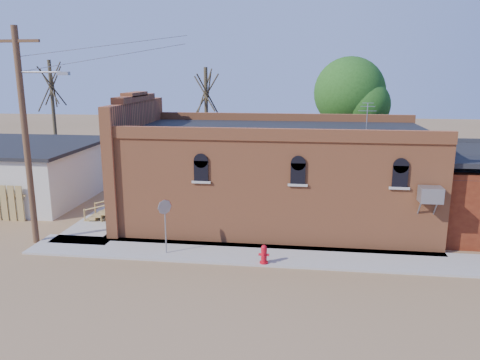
# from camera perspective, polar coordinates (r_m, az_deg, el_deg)

# --- Properties ---
(ground) EXTENTS (120.00, 120.00, 0.00)m
(ground) POSITION_cam_1_polar(r_m,az_deg,el_deg) (18.42, -2.79, -10.02)
(ground) COLOR brown
(ground) RESTS_ON ground
(sidewalk_south) EXTENTS (19.00, 2.20, 0.08)m
(sidewalk_south) POSITION_cam_1_polar(r_m,az_deg,el_deg) (19.04, 2.20, -9.09)
(sidewalk_south) COLOR #9E9991
(sidewalk_south) RESTS_ON ground
(sidewalk_west) EXTENTS (2.60, 10.00, 0.08)m
(sidewalk_west) POSITION_cam_1_polar(r_m,az_deg,el_deg) (25.56, -14.42, -3.66)
(sidewalk_west) COLOR #9E9991
(sidewalk_west) RESTS_ON ground
(brick_bar) EXTENTS (16.40, 7.97, 6.30)m
(brick_bar) POSITION_cam_1_polar(r_m,az_deg,el_deg) (22.74, 3.68, 0.66)
(brick_bar) COLOR #BF673A
(brick_bar) RESTS_ON ground
(utility_pole) EXTENTS (3.12, 0.26, 9.00)m
(utility_pole) POSITION_cam_1_polar(r_m,az_deg,el_deg) (21.23, -24.60, 5.28)
(utility_pole) COLOR #533221
(utility_pole) RESTS_ON ground
(tree_bare_near) EXTENTS (2.80, 2.80, 7.65)m
(tree_bare_near) POSITION_cam_1_polar(r_m,az_deg,el_deg) (30.30, -4.18, 10.68)
(tree_bare_near) COLOR #4D412C
(tree_bare_near) RESTS_ON ground
(tree_bare_far) EXTENTS (2.80, 2.80, 8.16)m
(tree_bare_far) POSITION_cam_1_polar(r_m,az_deg,el_deg) (35.10, -22.05, 10.75)
(tree_bare_far) COLOR #4D412C
(tree_bare_far) RESTS_ON ground
(tree_leafy) EXTENTS (4.40, 4.40, 8.15)m
(tree_leafy) POSITION_cam_1_polar(r_m,az_deg,el_deg) (30.33, 13.21, 10.32)
(tree_leafy) COLOR #4D412C
(tree_leafy) RESTS_ON ground
(fire_hydrant) EXTENTS (0.41, 0.38, 0.74)m
(fire_hydrant) POSITION_cam_1_polar(r_m,az_deg,el_deg) (18.03, 2.94, -9.02)
(fire_hydrant) COLOR red
(fire_hydrant) RESTS_ON sidewalk_south
(stop_sign) EXTENTS (0.44, 0.50, 2.23)m
(stop_sign) POSITION_cam_1_polar(r_m,az_deg,el_deg) (18.78, -9.15, -3.88)
(stop_sign) COLOR gray
(stop_sign) RESTS_ON sidewalk_south
(trash_barrel) EXTENTS (0.53, 0.53, 0.75)m
(trash_barrel) POSITION_cam_1_polar(r_m,az_deg,el_deg) (23.52, -13.77, -4.02)
(trash_barrel) COLOR navy
(trash_barrel) RESTS_ON sidewalk_west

